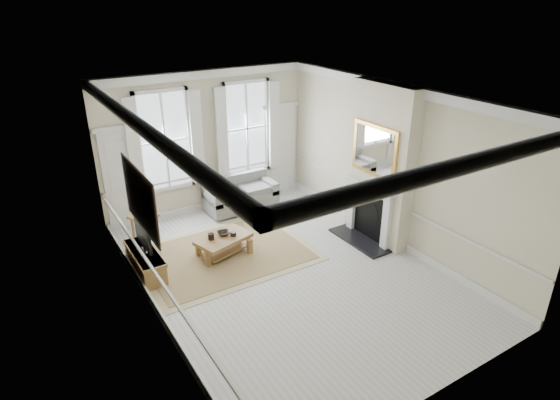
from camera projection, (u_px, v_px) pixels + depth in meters
floor at (287, 272)px, 9.13m from camera, size 7.20×7.20×0.00m
ceiling at (289, 98)px, 7.74m from camera, size 7.20×7.20×0.00m
back_wall at (207, 142)px, 11.22m from camera, size 5.20×0.00×5.20m
left_wall at (146, 227)px, 7.18m from camera, size 0.00×7.20×7.20m
right_wall at (393, 166)px, 9.68m from camera, size 0.00×7.20×7.20m
window_left at (165, 141)px, 10.60m from camera, size 1.26×0.20×2.20m
window_right at (246, 128)px, 11.61m from camera, size 1.26×0.20×2.20m
door_left at (125, 180)px, 10.43m from camera, size 0.90×0.08×2.30m
door_right at (280, 150)px, 12.40m from camera, size 0.90×0.08×2.30m
painting at (140, 199)px, 7.29m from camera, size 0.05×1.66×1.06m
chimney_breast at (381, 165)px, 9.75m from camera, size 0.35×1.70×3.38m
hearth at (359, 240)px, 10.24m from camera, size 0.55×1.50×0.05m
fireplace at (369, 209)px, 10.04m from camera, size 0.21×1.45×1.33m
mirror at (374, 150)px, 9.51m from camera, size 0.06×1.26×1.06m
sofa at (240, 195)px, 11.67m from camera, size 1.74×0.85×0.84m
side_table at (144, 220)px, 10.11m from camera, size 0.66×0.66×0.61m
rug at (224, 254)px, 9.72m from camera, size 3.50×2.60×0.02m
coffee_table at (224, 241)px, 9.59m from camera, size 1.24×0.92×0.41m
ceramic_pot_a at (211, 236)px, 9.45m from camera, size 0.13×0.13×0.13m
ceramic_pot_b at (233, 234)px, 9.59m from camera, size 0.12×0.12×0.09m
bowl at (224, 233)px, 9.64m from camera, size 0.31×0.31×0.06m
tv_stand at (146, 262)px, 9.01m from camera, size 0.42×1.32×0.47m
tv at (143, 233)px, 8.77m from camera, size 0.08×0.90×0.68m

